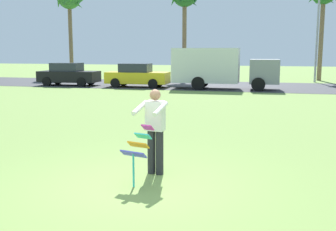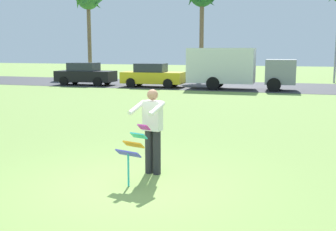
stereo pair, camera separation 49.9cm
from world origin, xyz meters
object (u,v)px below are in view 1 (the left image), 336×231
at_px(kite_held, 138,147).
at_px(streetlight_pole, 317,30).
at_px(parked_truck_grey_van, 219,67).
at_px(person_kite_flyer, 155,128).
at_px(parked_car_yellow, 137,76).
at_px(palm_tree_left_near, 69,1).
at_px(parked_car_black, 69,75).

distance_m(kite_held, streetlight_pole, 27.85).
bearing_deg(parked_truck_grey_van, person_kite_flyer, -86.10).
height_order(kite_held, parked_car_yellow, parked_car_yellow).
bearing_deg(kite_held, parked_truck_grey_van, 93.44).
distance_m(person_kite_flyer, parked_truck_grey_van, 18.74).
bearing_deg(person_kite_flyer, palm_tree_left_near, 120.73).
height_order(parked_truck_grey_van, streetlight_pole, streetlight_pole).
height_order(parked_car_black, parked_truck_grey_van, parked_truck_grey_van).
height_order(person_kite_flyer, parked_truck_grey_van, parked_truck_grey_van).
height_order(person_kite_flyer, parked_car_yellow, person_kite_flyer).
relative_size(kite_held, parked_car_yellow, 0.26).
bearing_deg(palm_tree_left_near, streetlight_pole, -2.92).
height_order(person_kite_flyer, parked_car_black, person_kite_flyer).
distance_m(person_kite_flyer, parked_car_yellow, 19.89).
bearing_deg(kite_held, parked_car_yellow, 109.07).
xyz_separation_m(parked_car_black, palm_tree_left_near, (-4.40, 8.83, 6.13)).
relative_size(palm_tree_left_near, streetlight_pole, 1.19).
xyz_separation_m(parked_car_yellow, palm_tree_left_near, (-9.54, 8.82, 6.13)).
bearing_deg(parked_car_yellow, palm_tree_left_near, 137.22).
distance_m(parked_car_yellow, parked_truck_grey_van, 5.58).
bearing_deg(parked_truck_grey_van, parked_car_black, -179.99).
bearing_deg(streetlight_pole, parked_car_black, -155.81).
bearing_deg(parked_car_yellow, person_kite_flyer, -69.96).
bearing_deg(kite_held, parked_car_black, 121.40).
xyz_separation_m(parked_car_black, streetlight_pole, (17.20, 7.72, 3.22)).
bearing_deg(palm_tree_left_near, person_kite_flyer, -59.27).
height_order(kite_held, palm_tree_left_near, palm_tree_left_near).
bearing_deg(parked_car_black, palm_tree_left_near, 116.49).
height_order(person_kite_flyer, palm_tree_left_near, palm_tree_left_near).
height_order(kite_held, parked_car_black, parked_car_black).
relative_size(person_kite_flyer, parked_car_yellow, 0.41).
distance_m(person_kite_flyer, kite_held, 0.76).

